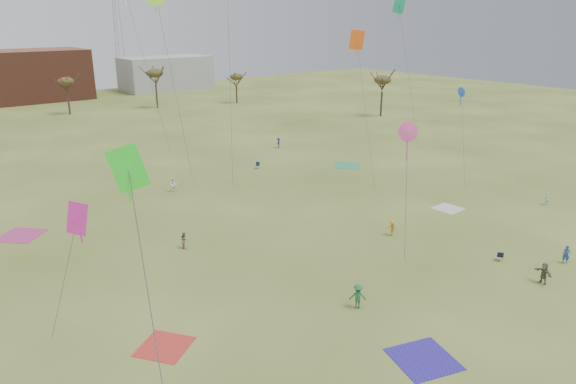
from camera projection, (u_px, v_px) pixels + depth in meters
ground at (392, 307)px, 37.47m from camera, size 260.00×260.00×0.00m
flyer_near_center at (358, 296)px, 37.10m from camera, size 1.33×1.30×1.83m
flyer_near_right at (566, 255)px, 43.89m from camera, size 0.56×0.67×1.57m
spectator_fore_b at (184, 240)px, 46.80m from camera, size 0.77×0.88×1.54m
spectator_fore_c at (544, 273)px, 40.56m from camera, size 0.89×1.67×1.72m
flyer_mid_b at (392, 228)px, 49.48m from camera, size 0.58×0.99×1.51m
flyer_mid_c at (547, 199)px, 57.52m from camera, size 0.60×0.47×1.46m
spectator_mid_e at (173, 185)px, 61.76m from camera, size 0.98×0.86×1.70m
flyer_far_b at (124, 177)px, 64.69m from camera, size 0.98×0.82×1.71m
flyer_far_c at (278, 143)px, 82.57m from camera, size 0.96×1.18×1.59m
blanket_red at (165, 347)px, 32.97m from camera, size 4.14×4.14×0.03m
blanket_blue at (423, 359)px, 31.76m from camera, size 4.45×4.45×0.03m
blanket_cream at (448, 209)px, 56.63m from camera, size 2.83×2.83×0.03m
blanket_plum at (21, 235)px, 49.70m from camera, size 5.02×5.02×0.03m
blanket_olive at (347, 166)px, 72.90m from camera, size 4.85×4.85×0.03m
camp_chair_center at (500, 258)px, 44.51m from camera, size 0.73×0.71×0.87m
camp_chair_right at (258, 167)px, 71.50m from camera, size 0.74×0.74×0.87m
kites_aloft at (213, 14)px, 59.55m from camera, size 57.08×60.19×23.61m
tree_line at (39, 92)px, 92.48m from camera, size 117.44×49.32×8.91m
building_brick at (30, 75)px, 127.87m from camera, size 26.00×16.00×12.00m
building_grey at (166, 73)px, 147.40m from camera, size 24.00×12.00×9.00m
radio_tower at (117, 18)px, 142.08m from camera, size 1.51×1.72×41.00m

